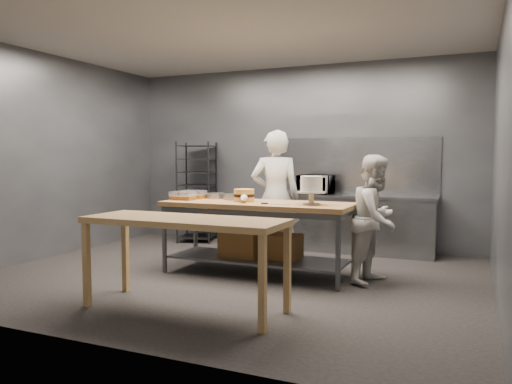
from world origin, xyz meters
TOP-DOWN VIEW (x-y plane):
  - ground at (0.00, 0.00)m, footprint 6.00×6.00m
  - back_wall at (0.00, 2.50)m, footprint 6.00×0.04m
  - work_table at (0.27, 0.23)m, footprint 2.40×0.90m
  - near_counter at (0.22, -1.43)m, footprint 2.00×0.70m
  - back_counter at (1.00, 2.18)m, footprint 2.60×0.60m
  - splashback_panel at (1.00, 2.48)m, footprint 2.60×0.02m
  - speed_rack at (-1.72, 2.10)m, footprint 0.76×0.79m
  - chef_behind at (0.24, 0.92)m, footprint 0.80×0.67m
  - chef_right at (1.72, 0.40)m, footprint 0.74×0.86m
  - microwave at (0.43, 2.18)m, footprint 0.54×0.37m
  - frosted_cake_stand at (1.00, 0.13)m, footprint 0.34×0.34m
  - layer_cake at (0.09, 0.19)m, footprint 0.26×0.26m
  - cake_pans at (-0.30, 0.44)m, footprint 0.57×0.33m
  - piping_bag at (0.18, -0.00)m, footprint 0.24×0.40m
  - offset_spatula at (0.55, -0.00)m, footprint 0.36×0.02m
  - pastry_clamshells at (-0.75, 0.23)m, footprint 0.31×0.48m

SIDE VIEW (x-z plane):
  - ground at x=0.00m, z-range 0.00..0.00m
  - back_counter at x=1.00m, z-range 0.00..0.90m
  - work_table at x=0.27m, z-range 0.11..1.03m
  - chef_right at x=1.72m, z-range 0.00..1.51m
  - near_counter at x=0.22m, z-range 0.36..1.26m
  - speed_rack at x=-1.72m, z-range -0.02..1.73m
  - offset_spatula at x=0.55m, z-range 0.92..0.93m
  - chef_behind at x=0.24m, z-range 0.00..1.86m
  - cake_pans at x=-0.30m, z-range 0.92..0.99m
  - pastry_clamshells at x=-0.75m, z-range 0.92..1.03m
  - piping_bag at x=0.18m, z-range 0.92..1.04m
  - layer_cake at x=0.09m, z-range 0.92..1.08m
  - microwave at x=0.43m, z-range 0.90..1.20m
  - frosted_cake_stand at x=1.00m, z-range 0.97..1.31m
  - splashback_panel at x=1.00m, z-range 0.90..1.80m
  - back_wall at x=0.00m, z-range 0.00..3.00m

